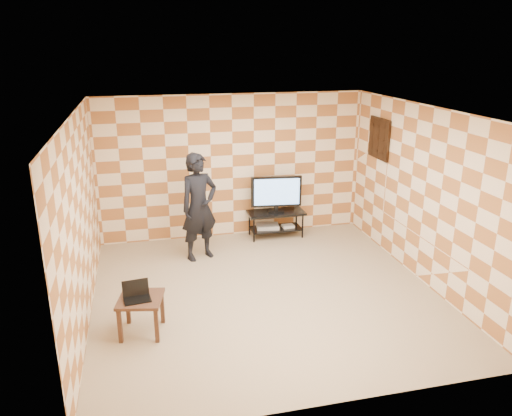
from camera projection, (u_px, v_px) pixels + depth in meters
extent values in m
plane|color=#9D896B|center=(265.00, 293.00, 7.48)|extent=(5.00, 5.00, 0.00)
cube|color=beige|center=(233.00, 167.00, 9.36)|extent=(5.00, 0.02, 2.70)
cube|color=beige|center=(331.00, 289.00, 4.74)|extent=(5.00, 0.02, 2.70)
cube|color=beige|center=(80.00, 222.00, 6.50)|extent=(0.02, 5.00, 2.70)
cube|color=beige|center=(425.00, 196.00, 7.59)|extent=(0.02, 5.00, 2.70)
cube|color=white|center=(266.00, 111.00, 6.62)|extent=(5.00, 5.00, 0.02)
cube|color=black|center=(379.00, 139.00, 8.83)|extent=(0.04, 0.72, 0.72)
cube|color=black|center=(379.00, 139.00, 8.83)|extent=(0.04, 0.03, 0.68)
cube|color=black|center=(379.00, 139.00, 8.83)|extent=(0.04, 0.68, 0.03)
cube|color=black|center=(276.00, 213.00, 9.51)|extent=(1.08, 0.49, 0.04)
cube|color=black|center=(276.00, 228.00, 9.61)|extent=(0.97, 0.43, 0.03)
cylinder|color=black|center=(254.00, 230.00, 9.30)|extent=(0.03, 0.03, 0.50)
cylinder|color=black|center=(249.00, 223.00, 9.66)|extent=(0.03, 0.03, 0.50)
cylinder|color=black|center=(303.00, 225.00, 9.51)|extent=(0.03, 0.03, 0.50)
cylinder|color=black|center=(296.00, 219.00, 9.87)|extent=(0.03, 0.03, 0.50)
cube|color=black|center=(276.00, 211.00, 9.50)|extent=(0.30, 0.21, 0.03)
cube|color=black|center=(276.00, 208.00, 9.48)|extent=(0.08, 0.06, 0.08)
cube|color=black|center=(276.00, 191.00, 9.37)|extent=(0.96, 0.17, 0.58)
cube|color=#6593D3|center=(277.00, 192.00, 9.34)|extent=(0.85, 0.10, 0.50)
cube|color=#B1B1B3|center=(268.00, 226.00, 9.58)|extent=(0.46, 0.36, 0.07)
cube|color=silver|center=(288.00, 226.00, 9.62)|extent=(0.23, 0.18, 0.05)
cube|color=#341E16|center=(140.00, 299.00, 6.32)|extent=(0.64, 0.64, 0.04)
cube|color=#341E16|center=(120.00, 326.00, 6.18)|extent=(0.06, 0.06, 0.46)
cube|color=#341E16|center=(128.00, 308.00, 6.61)|extent=(0.06, 0.06, 0.46)
cube|color=#341E16|center=(157.00, 326.00, 6.19)|extent=(0.06, 0.06, 0.46)
cube|color=#341E16|center=(162.00, 307.00, 6.62)|extent=(0.06, 0.06, 0.46)
cube|color=black|center=(137.00, 299.00, 6.25)|extent=(0.36, 0.27, 0.02)
cube|color=black|center=(135.00, 288.00, 6.32)|extent=(0.33, 0.09, 0.21)
imported|color=black|center=(199.00, 207.00, 8.43)|extent=(0.79, 0.67, 1.85)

